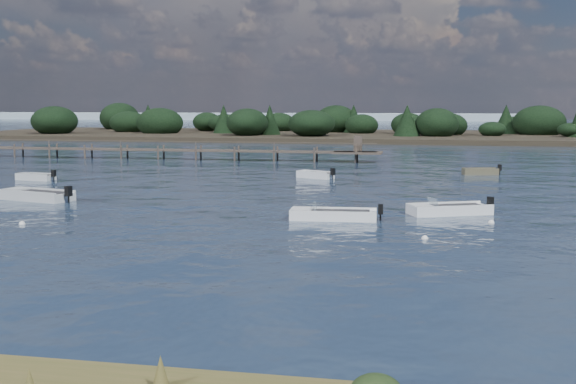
% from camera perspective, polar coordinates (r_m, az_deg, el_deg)
% --- Properties ---
extents(ground, '(400.00, 400.00, 0.00)m').
position_cam_1_polar(ground, '(87.16, 3.70, 3.04)').
color(ground, '#182538').
rests_on(ground, ground).
extents(dinghy_mid_white_b, '(4.81, 3.31, 1.20)m').
position_cam_1_polar(dinghy_mid_white_b, '(40.57, 12.60, -1.50)').
color(dinghy_mid_white_b, white).
rests_on(dinghy_mid_white_b, ground).
extents(tender_far_white, '(3.34, 2.38, 1.15)m').
position_cam_1_polar(tender_far_white, '(58.63, 2.17, 1.26)').
color(tender_far_white, white).
rests_on(tender_far_white, ground).
extents(tender_far_grey_b, '(3.34, 1.74, 1.12)m').
position_cam_1_polar(tender_far_grey_b, '(63.59, 14.94, 1.47)').
color(tender_far_grey_b, brown).
rests_on(tender_far_grey_b, ground).
extents(dinghy_mid_white_a, '(4.88, 2.00, 1.13)m').
position_cam_1_polar(dinghy_mid_white_a, '(37.89, 3.58, -1.96)').
color(dinghy_mid_white_a, white).
rests_on(dinghy_mid_white_a, ground).
extents(tender_far_grey, '(3.42, 1.63, 1.09)m').
position_cam_1_polar(tender_far_grey, '(60.44, -19.30, 1.03)').
color(tender_far_grey, '#B8BEC0').
rests_on(tender_far_grey, ground).
extents(dinghy_mid_grey, '(5.26, 3.03, 1.31)m').
position_cam_1_polar(dinghy_mid_grey, '(48.02, -19.20, -0.39)').
color(dinghy_mid_grey, '#B8BEC0').
rests_on(dinghy_mid_grey, ground).
extents(buoy_b, '(0.32, 0.32, 0.32)m').
position_cam_1_polar(buoy_b, '(33.02, 10.76, -3.66)').
color(buoy_b, white).
rests_on(buoy_b, ground).
extents(buoy_c, '(0.32, 0.32, 0.32)m').
position_cam_1_polar(buoy_c, '(38.73, -20.27, -2.40)').
color(buoy_c, white).
rests_on(buoy_c, ground).
extents(buoy_d, '(0.32, 0.32, 0.32)m').
position_cam_1_polar(buoy_d, '(38.11, 15.76, -2.38)').
color(buoy_d, white).
rests_on(buoy_d, ground).
extents(jetty, '(64.50, 3.20, 3.40)m').
position_cam_1_polar(jetty, '(81.43, -12.83, 3.29)').
color(jetty, '#4A3F36').
rests_on(jetty, ground).
extents(far_headland, '(190.00, 40.00, 5.80)m').
position_cam_1_polar(far_headland, '(126.99, 17.46, 4.87)').
color(far_headland, black).
rests_on(far_headland, ground).
extents(distant_haze, '(280.00, 20.00, 2.40)m').
position_cam_1_polar(distant_haze, '(275.62, -10.38, 5.66)').
color(distant_haze, '#97AFBB').
rests_on(distant_haze, ground).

